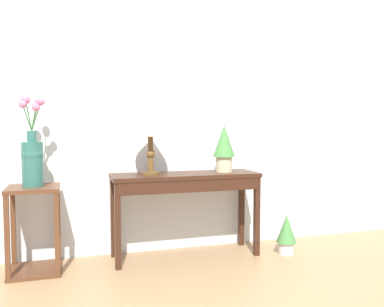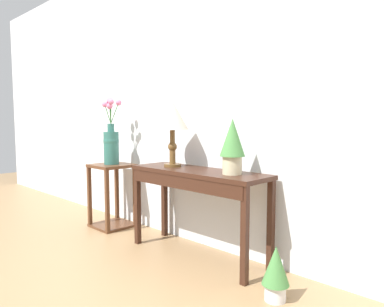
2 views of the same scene
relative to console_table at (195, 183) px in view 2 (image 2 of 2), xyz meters
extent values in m
cube|color=#9E7A51|center=(-0.13, -1.12, -0.62)|extent=(12.00, 12.00, 0.01)
cube|color=silver|center=(-0.13, 0.31, 0.78)|extent=(9.00, 0.10, 2.80)
cube|color=#381E14|center=(0.00, 0.02, 0.09)|extent=(1.25, 0.39, 0.03)
cube|color=#381E14|center=(0.00, -0.15, 0.02)|extent=(1.19, 0.03, 0.10)
cube|color=#381E14|center=(-0.59, -0.14, -0.28)|extent=(0.05, 0.05, 0.69)
cube|color=#381E14|center=(0.59, -0.14, -0.28)|extent=(0.04, 0.05, 0.69)
cube|color=#381E14|center=(-0.59, 0.19, -0.28)|extent=(0.05, 0.04, 0.69)
cube|color=#381E14|center=(0.59, 0.19, -0.28)|extent=(0.04, 0.04, 0.69)
cylinder|color=brown|center=(-0.30, 0.02, 0.12)|extent=(0.15, 0.15, 0.02)
cylinder|color=brown|center=(-0.30, 0.02, 0.20)|extent=(0.05, 0.05, 0.15)
sphere|color=brown|center=(-0.30, 0.02, 0.28)|extent=(0.08, 0.08, 0.08)
cylinder|color=brown|center=(-0.30, 0.02, 0.35)|extent=(0.04, 0.04, 0.15)
cone|color=beige|center=(-0.30, 0.02, 0.55)|extent=(0.28, 0.28, 0.25)
cylinder|color=beige|center=(0.35, 0.03, 0.17)|extent=(0.15, 0.15, 0.14)
cone|color=#478442|center=(0.35, 0.03, 0.38)|extent=(0.19, 0.19, 0.28)
cube|color=#56331E|center=(-1.21, 0.00, 0.03)|extent=(0.38, 0.38, 0.03)
cube|color=#56331E|center=(-1.21, 0.00, -0.60)|extent=(0.38, 0.38, 0.03)
cube|color=#56331E|center=(-1.38, -0.17, -0.29)|extent=(0.04, 0.03, 0.61)
cube|color=#56331E|center=(-1.04, -0.17, -0.29)|extent=(0.03, 0.03, 0.61)
cube|color=#56331E|center=(-1.38, 0.17, -0.29)|extent=(0.04, 0.04, 0.61)
cube|color=#56331E|center=(-1.04, 0.17, -0.29)|extent=(0.03, 0.04, 0.61)
cylinder|color=#2D665B|center=(-1.21, 0.00, 0.22)|extent=(0.16, 0.16, 0.34)
sphere|color=#2D665B|center=(-1.21, 0.00, 0.29)|extent=(0.16, 0.16, 0.16)
cylinder|color=#2D665B|center=(-1.21, 0.00, 0.43)|extent=(0.07, 0.07, 0.08)
cylinder|color=#2D662D|center=(-1.23, 0.01, 0.59)|extent=(0.05, 0.03, 0.24)
sphere|color=pink|center=(-1.25, 0.02, 0.70)|extent=(0.07, 0.07, 0.07)
cylinder|color=#2D662D|center=(-1.24, -0.02, 0.57)|extent=(0.07, 0.04, 0.20)
sphere|color=pink|center=(-1.27, -0.03, 0.67)|extent=(0.06, 0.06, 0.06)
cylinder|color=#2D662D|center=(-1.19, 0.03, 0.58)|extent=(0.05, 0.08, 0.22)
sphere|color=pink|center=(-1.17, 0.07, 0.69)|extent=(0.06, 0.06, 0.06)
cylinder|color=#2D662D|center=(-1.18, -0.02, 0.58)|extent=(0.08, 0.05, 0.22)
sphere|color=pink|center=(-1.14, -0.04, 0.69)|extent=(0.06, 0.06, 0.06)
cylinder|color=#2D662D|center=(-1.19, -0.02, 0.56)|extent=(0.05, 0.04, 0.18)
sphere|color=pink|center=(-1.17, -0.04, 0.65)|extent=(0.06, 0.06, 0.06)
cylinder|color=silver|center=(0.86, -0.18, -0.56)|extent=(0.13, 0.13, 0.11)
cone|color=#478442|center=(0.86, -0.18, -0.39)|extent=(0.17, 0.17, 0.24)
camera|label=1|loc=(-0.94, -3.26, 0.51)|focal=37.79mm
camera|label=2|loc=(2.00, -2.08, 0.50)|focal=33.79mm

